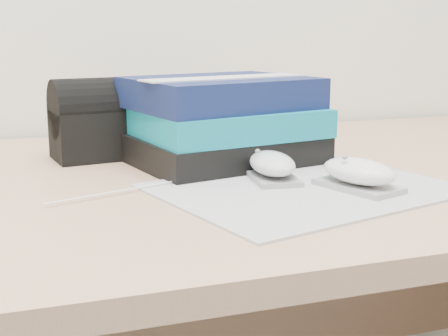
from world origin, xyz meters
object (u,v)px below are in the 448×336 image
object	(u,v)px
mouse_rear	(272,166)
pouch	(96,120)
desk	(226,298)
mouse_front	(359,174)
book_stack	(223,121)

from	to	relation	value
mouse_rear	pouch	world-z (taller)	pouch
desk	mouse_rear	bearing A→B (deg)	-83.27
mouse_front	book_stack	distance (m)	0.26
book_stack	pouch	distance (m)	0.21
mouse_rear	mouse_front	size ratio (longest dim) A/B	0.90
pouch	book_stack	bearing A→B (deg)	-28.08
mouse_front	pouch	size ratio (longest dim) A/B	0.83
mouse_front	desk	bearing A→B (deg)	114.18
desk	mouse_front	world-z (taller)	mouse_front
book_stack	mouse_rear	bearing A→B (deg)	-81.16
mouse_rear	mouse_front	xyz separation A→B (m)	(0.09, -0.09, 0.00)
book_stack	desk	bearing A→B (deg)	5.82
pouch	desk	bearing A→B (deg)	-27.27
mouse_rear	book_stack	distance (m)	0.15
desk	mouse_rear	xyz separation A→B (m)	(0.02, -0.15, 0.26)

